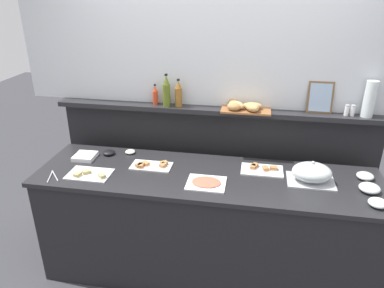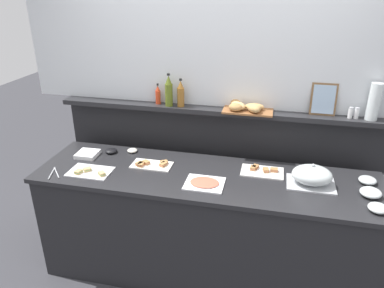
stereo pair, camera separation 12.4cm
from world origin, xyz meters
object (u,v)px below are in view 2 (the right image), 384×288
(sandwich_platter_side, at_px, (262,171))
(pepper_shaker, at_px, (357,113))
(sandwich_platter_rear, at_px, (90,172))
(serving_tongs, at_px, (54,173))
(glass_bowl_medium, at_px, (378,208))
(hot_sauce_bottle, at_px, (158,95))
(glass_bowl_large, at_px, (367,180))
(sandwich_platter_front, at_px, (151,165))
(olive_oil_bottle, at_px, (169,92))
(vinegar_bottle_amber, at_px, (181,94))
(framed_picture, at_px, (324,99))
(cold_cuts_platter, at_px, (205,183))
(water_carafe, at_px, (374,102))
(glass_bowl_small, at_px, (371,193))
(napkin_stack, at_px, (88,154))
(condiment_bowl_teal, at_px, (132,150))
(bread_basket, at_px, (245,107))
(salt_shaker, at_px, (350,113))
(serving_cloche, at_px, (312,176))
(condiment_bowl_cream, at_px, (111,151))

(sandwich_platter_side, distance_m, pepper_shaker, 0.84)
(sandwich_platter_rear, bearing_deg, serving_tongs, -164.81)
(glass_bowl_medium, bearing_deg, pepper_shaker, 97.23)
(hot_sauce_bottle, bearing_deg, glass_bowl_large, -10.75)
(sandwich_platter_side, height_order, glass_bowl_medium, glass_bowl_medium)
(sandwich_platter_front, relative_size, glass_bowl_large, 2.59)
(sandwich_platter_front, height_order, olive_oil_bottle, olive_oil_bottle)
(vinegar_bottle_amber, xyz_separation_m, framed_picture, (1.14, 0.05, 0.02))
(sandwich_platter_rear, relative_size, cold_cuts_platter, 1.16)
(serving_tongs, bearing_deg, framed_picture, 20.25)
(vinegar_bottle_amber, bearing_deg, glass_bowl_large, -11.29)
(sandwich_platter_rear, relative_size, water_carafe, 1.15)
(olive_oil_bottle, bearing_deg, vinegar_bottle_amber, 4.96)
(glass_bowl_small, relative_size, vinegar_bottle_amber, 0.61)
(sandwich_platter_side, distance_m, hot_sauce_bottle, 1.08)
(glass_bowl_medium, height_order, napkin_stack, glass_bowl_medium)
(napkin_stack, height_order, framed_picture, framed_picture)
(condiment_bowl_teal, distance_m, pepper_shaker, 1.84)
(sandwich_platter_side, bearing_deg, cold_cuts_platter, -144.77)
(olive_oil_bottle, bearing_deg, glass_bowl_small, -16.80)
(napkin_stack, relative_size, olive_oil_bottle, 0.62)
(pepper_shaker, distance_m, bread_basket, 0.84)
(water_carafe, bearing_deg, salt_shaker, 180.00)
(napkin_stack, height_order, vinegar_bottle_amber, vinegar_bottle_amber)
(sandwich_platter_side, relative_size, serving_tongs, 1.80)
(pepper_shaker, bearing_deg, framed_picture, 171.20)
(bread_basket, height_order, framed_picture, framed_picture)
(condiment_bowl_teal, xyz_separation_m, olive_oil_bottle, (0.29, 0.17, 0.49))
(sandwich_platter_side, height_order, framed_picture, framed_picture)
(cold_cuts_platter, xyz_separation_m, hot_sauce_bottle, (-0.53, 0.60, 0.45))
(glass_bowl_large, bearing_deg, sandwich_platter_rear, -171.37)
(pepper_shaker, relative_size, bread_basket, 0.22)
(olive_oil_bottle, xyz_separation_m, pepper_shaker, (1.49, 0.02, -0.08))
(napkin_stack, bearing_deg, serving_tongs, -107.32)
(glass_bowl_small, bearing_deg, hot_sauce_bottle, 163.17)
(glass_bowl_medium, bearing_deg, bread_basket, 144.99)
(napkin_stack, xyz_separation_m, framed_picture, (1.87, 0.39, 0.49))
(glass_bowl_medium, relative_size, olive_oil_bottle, 0.45)
(glass_bowl_small, distance_m, hot_sauce_bottle, 1.80)
(sandwich_platter_side, xyz_separation_m, water_carafe, (0.77, 0.31, 0.52))
(olive_oil_bottle, bearing_deg, sandwich_platter_front, -96.97)
(sandwich_platter_rear, relative_size, vinegar_bottle_amber, 1.39)
(serving_cloche, bearing_deg, serving_tongs, -172.09)
(glass_bowl_small, xyz_separation_m, framed_picture, (-0.33, 0.53, 0.48))
(hot_sauce_bottle, bearing_deg, condiment_bowl_cream, -143.72)
(serving_cloche, bearing_deg, sandwich_platter_side, 161.97)
(glass_bowl_small, bearing_deg, framed_picture, 121.59)
(serving_cloche, height_order, vinegar_bottle_amber, vinegar_bottle_amber)
(napkin_stack, distance_m, olive_oil_bottle, 0.87)
(pepper_shaker, distance_m, water_carafe, 0.15)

